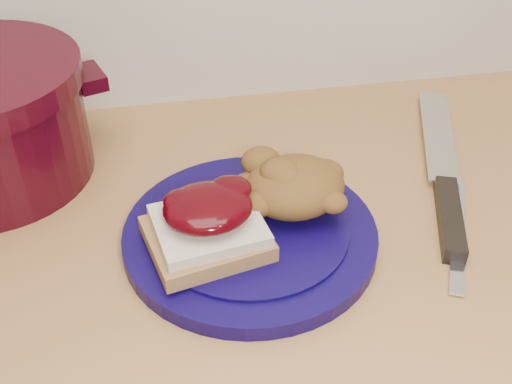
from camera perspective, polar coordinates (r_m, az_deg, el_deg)
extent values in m
cylinder|color=#0B0439|center=(0.67, -0.53, -3.90)|extent=(0.29, 0.29, 0.02)
cube|color=olive|center=(0.64, -4.40, -4.14)|extent=(0.13, 0.12, 0.02)
cube|color=beige|center=(0.63, -4.24, -2.98)|extent=(0.12, 0.11, 0.01)
ellipsoid|color=#300106|center=(0.62, -4.32, -1.40)|extent=(0.10, 0.09, 0.03)
ellipsoid|color=brown|center=(0.67, 3.43, 0.49)|extent=(0.12, 0.10, 0.05)
cube|color=black|center=(0.72, 16.84, -2.23)|extent=(0.06, 0.13, 0.02)
cube|color=silver|center=(0.86, 15.87, 5.04)|extent=(0.10, 0.21, 0.00)
cube|color=silver|center=(0.72, 17.48, -3.36)|extent=(0.09, 0.18, 0.00)
cube|color=black|center=(0.80, -14.64, 9.80)|extent=(0.05, 0.06, 0.02)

